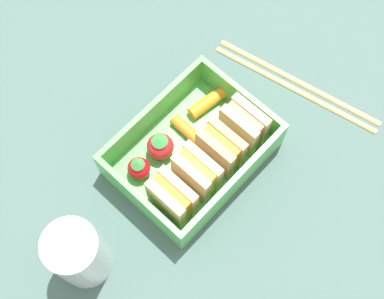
# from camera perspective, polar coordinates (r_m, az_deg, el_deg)

# --- Properties ---
(ground_plane) EXTENTS (1.20, 1.20, 0.02)m
(ground_plane) POSITION_cam_1_polar(r_m,az_deg,el_deg) (0.62, 0.00, -1.26)
(ground_plane) COLOR #425C58
(bento_tray) EXTENTS (0.17, 0.13, 0.01)m
(bento_tray) POSITION_cam_1_polar(r_m,az_deg,el_deg) (0.61, 0.00, -0.73)
(bento_tray) COLOR #55B453
(bento_tray) RESTS_ON ground_plane
(bento_rim) EXTENTS (0.17, 0.13, 0.04)m
(bento_rim) POSITION_cam_1_polar(r_m,az_deg,el_deg) (0.58, 0.00, 0.18)
(bento_rim) COLOR #55B453
(bento_rim) RESTS_ON bento_tray
(sandwich_left) EXTENTS (0.03, 0.05, 0.05)m
(sandwich_left) POSITION_cam_1_polar(r_m,az_deg,el_deg) (0.59, 5.52, 2.62)
(sandwich_left) COLOR #D9BF81
(sandwich_left) RESTS_ON bento_tray
(sandwich_center_left) EXTENTS (0.03, 0.05, 0.05)m
(sandwich_center_left) POSITION_cam_1_polar(r_m,az_deg,el_deg) (0.58, 3.07, 0.13)
(sandwich_center_left) COLOR tan
(sandwich_center_left) RESTS_ON bento_tray
(sandwich_center) EXTENTS (0.03, 0.05, 0.05)m
(sandwich_center) POSITION_cam_1_polar(r_m,az_deg,el_deg) (0.57, 0.53, -2.46)
(sandwich_center) COLOR #DAB787
(sandwich_center) RESTS_ON bento_tray
(sandwich_center_right) EXTENTS (0.03, 0.05, 0.05)m
(sandwich_center_right) POSITION_cam_1_polar(r_m,az_deg,el_deg) (0.56, -2.12, -5.13)
(sandwich_center_right) COLOR #E2B57E
(sandwich_center_right) RESTS_ON bento_tray
(carrot_stick_left) EXTENTS (0.06, 0.02, 0.01)m
(carrot_stick_left) POSITION_cam_1_polar(r_m,az_deg,el_deg) (0.62, 1.90, 5.20)
(carrot_stick_left) COLOR orange
(carrot_stick_left) RESTS_ON bento_tray
(carrot_stick_far_left) EXTENTS (0.01, 0.04, 0.01)m
(carrot_stick_far_left) POSITION_cam_1_polar(r_m,az_deg,el_deg) (0.60, -0.56, 2.06)
(carrot_stick_far_left) COLOR orange
(carrot_stick_far_left) RESTS_ON bento_tray
(strawberry_left) EXTENTS (0.03, 0.03, 0.04)m
(strawberry_left) POSITION_cam_1_polar(r_m,az_deg,el_deg) (0.59, -3.41, 0.37)
(strawberry_left) COLOR red
(strawberry_left) RESTS_ON bento_tray
(strawberry_far_left) EXTENTS (0.03, 0.03, 0.03)m
(strawberry_far_left) POSITION_cam_1_polar(r_m,az_deg,el_deg) (0.58, -5.70, -1.99)
(strawberry_far_left) COLOR red
(strawberry_far_left) RESTS_ON bento_tray
(chopstick_pair) EXTENTS (0.06, 0.22, 0.01)m
(chopstick_pair) POSITION_cam_1_polar(r_m,az_deg,el_deg) (0.66, 11.10, 6.82)
(chopstick_pair) COLOR tan
(chopstick_pair) RESTS_ON ground_plane
(drinking_glass) EXTENTS (0.05, 0.05, 0.10)m
(drinking_glass) POSITION_cam_1_polar(r_m,az_deg,el_deg) (0.54, -11.89, -11.02)
(drinking_glass) COLOR white
(drinking_glass) RESTS_ON ground_plane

